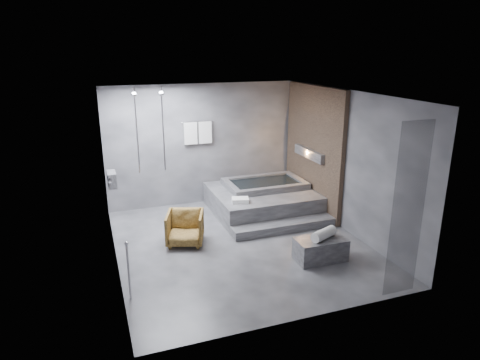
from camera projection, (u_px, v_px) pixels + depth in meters
name	position (u px, v px, depth m)	size (l,w,h in m)	color
room	(255.00, 151.00, 7.95)	(5.00, 5.04, 2.82)	#323235
tub_deck	(262.00, 200.00, 9.69)	(2.20, 2.00, 0.50)	#38383B
tub_step	(284.00, 226.00, 8.67)	(2.20, 0.36, 0.18)	#38383B
concrete_bench	(320.00, 249.00, 7.46)	(0.88, 0.48, 0.39)	#333335
driftwood_chair	(185.00, 228.00, 8.05)	(0.67, 0.69, 0.62)	#483112
rolled_towel	(324.00, 234.00, 7.38)	(0.18, 0.18, 0.51)	white
deck_towel	(240.00, 200.00, 8.83)	(0.34, 0.25, 0.09)	white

